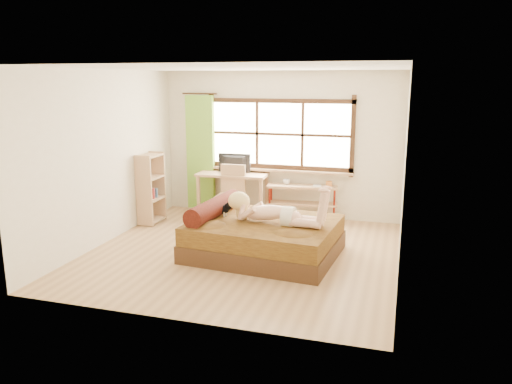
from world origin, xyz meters
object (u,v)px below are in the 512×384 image
(woman, at_px, (274,202))
(chair, at_px, (231,190))
(desk, at_px, (233,179))
(kitten, at_px, (220,208))
(pipe_shelf, at_px, (303,194))
(bed, at_px, (261,236))
(bookshelf, at_px, (151,188))

(woman, xyz_separation_m, chair, (-1.22, 1.65, -0.26))
(desk, bearing_deg, kitten, -78.78)
(kitten, distance_m, pipe_shelf, 2.17)
(desk, height_order, chair, chair)
(pipe_shelf, bearing_deg, kitten, -122.31)
(kitten, bearing_deg, pipe_shelf, 71.15)
(woman, distance_m, kitten, 0.90)
(pipe_shelf, bearing_deg, bed, -104.10)
(kitten, bearing_deg, woman, -4.76)
(bed, relative_size, chair, 2.15)
(bed, xyz_separation_m, pipe_shelf, (0.21, 2.07, 0.19))
(kitten, relative_size, desk, 0.23)
(bookshelf, bearing_deg, woman, -23.49)
(chair, distance_m, pipe_shelf, 1.32)
(desk, relative_size, bookshelf, 1.07)
(bed, relative_size, bookshelf, 1.76)
(woman, height_order, chair, woman)
(woman, height_order, desk, woman)
(desk, xyz_separation_m, bookshelf, (-1.25, -0.88, -0.07))
(desk, xyz_separation_m, pipe_shelf, (1.32, 0.12, -0.24))
(kitten, bearing_deg, bed, -3.10)
(bookshelf, bearing_deg, pipe_shelf, 21.41)
(kitten, height_order, pipe_shelf, kitten)
(kitten, relative_size, bookshelf, 0.25)
(woman, xyz_separation_m, kitten, (-0.87, 0.15, -0.19))
(bed, height_order, woman, woman)
(woman, relative_size, kitten, 4.67)
(woman, bearing_deg, kitten, 175.24)
(desk, relative_size, pipe_shelf, 1.02)
(woman, height_order, pipe_shelf, woman)
(kitten, xyz_separation_m, chair, (-0.35, 1.50, -0.07))
(kitten, relative_size, pipe_shelf, 0.24)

